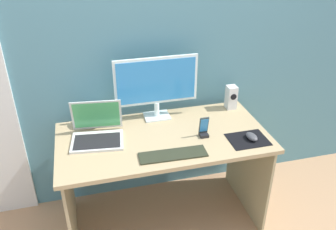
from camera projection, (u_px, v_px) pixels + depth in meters
ground_plane at (164, 218)px, 2.66m from camera, size 8.00×8.00×0.00m
wall_back at (148, 40)px, 2.41m from camera, size 6.00×0.04×2.50m
desk at (163, 155)px, 2.38m from camera, size 1.37×0.69×0.73m
monitor at (156, 84)px, 2.40m from camera, size 0.58×0.14×0.45m
speaker_right at (231, 97)px, 2.61m from camera, size 0.07×0.08×0.18m
laptop at (97, 132)px, 2.25m from camera, size 0.35×0.31×0.24m
fishbowl at (93, 114)px, 2.40m from camera, size 0.17×0.17×0.17m
keyboard_external at (173, 155)px, 2.11m from camera, size 0.41×0.13×0.01m
mousepad at (248, 139)px, 2.27m from camera, size 0.25×0.20×0.00m
mouse at (252, 137)px, 2.26m from camera, size 0.07×0.11×0.04m
phone_in_dock at (204, 130)px, 2.28m from camera, size 0.06×0.05×0.14m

